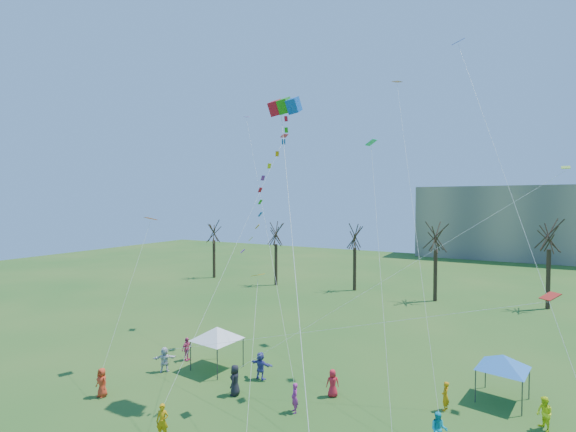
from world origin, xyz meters
The scene contains 6 objects.
bare_tree_row centered at (4.81, 36.46, 6.92)m, with size 70.51×8.78×10.26m.
big_box_kite centered at (-2.75, 5.78, 12.61)m, with size 4.89×6.64×20.18m.
canopy_tent_white centered at (-8.46, 7.95, 2.53)m, with size 3.96×3.96×2.98m.
canopy_tent_blue centered at (9.25, 12.41, 2.34)m, with size 3.63×3.63×2.77m.
festival_crowd centered at (-0.34, 5.24, 0.85)m, with size 25.79×10.99×1.83m.
small_kites_aloft centered at (-1.03, 11.76, 14.05)m, with size 25.97×19.44×32.76m.
Camera 1 is at (9.29, -14.11, 11.76)m, focal length 25.00 mm.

